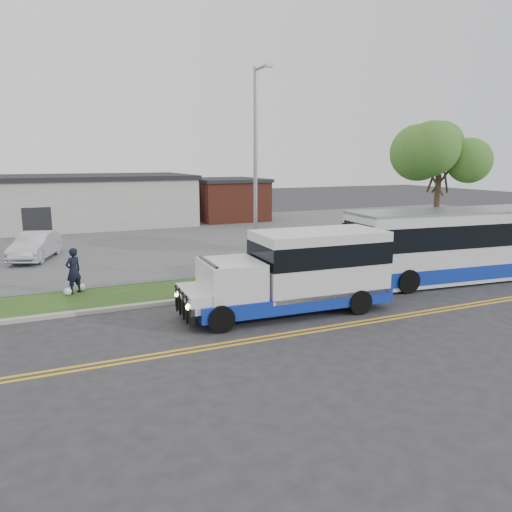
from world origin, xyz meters
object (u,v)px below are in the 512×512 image
tree_east (440,149)px  parked_car_a (35,246)px  transit_bus (468,244)px  streetlight_near (256,170)px  pedestrian (73,271)px  shuttle_bus (300,269)px

tree_east → parked_car_a: bearing=154.8°
transit_bus → streetlight_near: bearing=165.9°
pedestrian → parked_car_a: size_ratio=0.41×
streetlight_near → parked_car_a: bearing=133.3°
streetlight_near → pedestrian: (-7.89, 1.27, -4.16)m
shuttle_bus → pedestrian: (-7.66, 5.83, -0.55)m
tree_east → transit_bus: bearing=-110.8°
streetlight_near → shuttle_bus: bearing=-92.9°
pedestrian → streetlight_near: bearing=139.9°
parked_car_a → streetlight_near: bearing=-27.0°
transit_bus → parked_car_a: 23.04m
streetlight_near → transit_bus: (9.62, -3.34, -3.52)m
tree_east → streetlight_near: (-11.00, -0.27, -0.97)m
transit_bus → pedestrian: (-17.52, 4.62, -0.64)m
tree_east → streetlight_near: 11.05m
shuttle_bus → transit_bus: transit_bus is taller
shuttle_bus → transit_bus: size_ratio=0.65×
streetlight_near → pedestrian: streetlight_near is taller
shuttle_bus → parked_car_a: bearing=124.7°
shuttle_bus → transit_bus: (9.86, 1.22, 0.08)m
pedestrian → parked_car_a: (-1.37, 8.56, -0.20)m
transit_bus → pedestrian: size_ratio=6.36×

